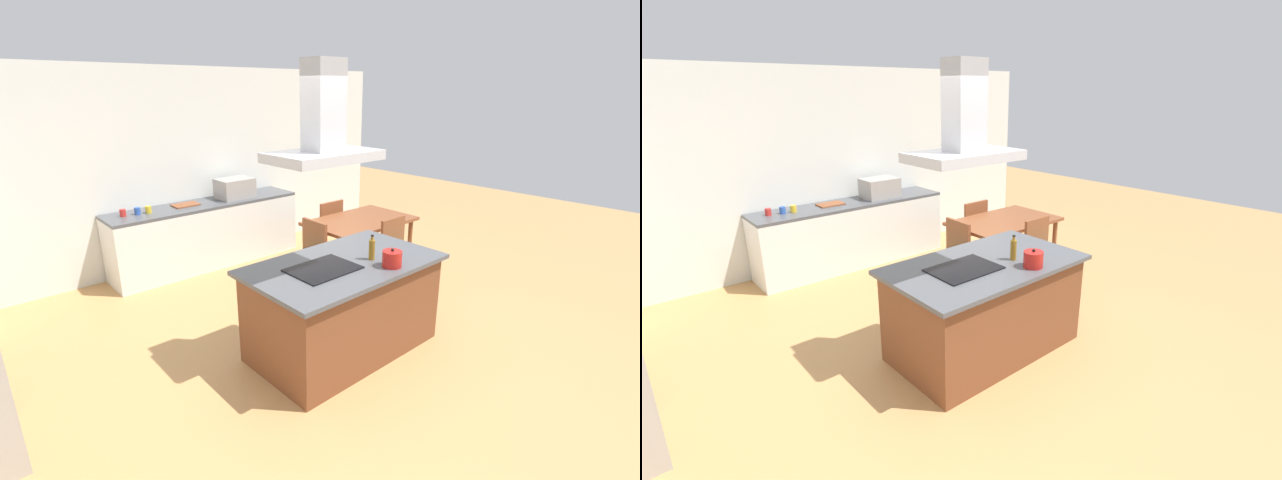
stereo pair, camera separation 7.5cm
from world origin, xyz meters
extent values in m
plane|color=tan|center=(0.00, 1.50, 0.00)|extent=(16.00, 16.00, 0.00)
cube|color=silver|center=(0.00, 3.25, 1.35)|extent=(7.20, 0.10, 2.70)
cube|color=brown|center=(0.00, 0.00, 0.43)|extent=(1.71, 0.95, 0.86)
cube|color=#4C4F54|center=(0.00, 0.00, 0.88)|extent=(1.81, 1.05, 0.04)
cube|color=black|center=(-0.26, 0.00, 0.91)|extent=(0.60, 0.44, 0.01)
cylinder|color=#B21E19|center=(0.25, -0.36, 0.97)|extent=(0.18, 0.18, 0.15)
sphere|color=black|center=(0.25, -0.36, 1.06)|extent=(0.03, 0.03, 0.03)
cone|color=#B21E19|center=(0.36, -0.36, 0.98)|extent=(0.06, 0.03, 0.04)
cylinder|color=olive|center=(0.25, -0.12, 0.99)|extent=(0.06, 0.06, 0.19)
cylinder|color=olive|center=(0.25, -0.12, 1.11)|extent=(0.03, 0.03, 0.04)
cylinder|color=black|center=(0.25, -0.12, 1.13)|extent=(0.03, 0.03, 0.01)
cube|color=silver|center=(0.14, 2.88, 0.43)|extent=(2.70, 0.62, 0.86)
cube|color=#4C4F54|center=(0.14, 2.88, 0.88)|extent=(2.70, 0.62, 0.04)
cube|color=#9E9993|center=(0.62, 2.88, 1.04)|extent=(0.50, 0.38, 0.28)
cylinder|color=red|center=(-0.96, 2.93, 0.95)|extent=(0.08, 0.08, 0.09)
cylinder|color=#2D56B2|center=(-0.79, 2.90, 0.95)|extent=(0.08, 0.08, 0.09)
cylinder|color=gold|center=(-0.66, 2.88, 0.95)|extent=(0.08, 0.08, 0.09)
cube|color=brown|center=(-0.13, 2.93, 0.91)|extent=(0.34, 0.24, 0.02)
cube|color=brown|center=(1.52, 1.22, 0.73)|extent=(1.40, 0.90, 0.04)
cylinder|color=brown|center=(0.90, 0.85, 0.35)|extent=(0.06, 0.06, 0.71)
cylinder|color=brown|center=(2.14, 0.85, 0.35)|extent=(0.06, 0.06, 0.71)
cylinder|color=brown|center=(0.90, 1.59, 0.35)|extent=(0.06, 0.06, 0.71)
cylinder|color=brown|center=(2.14, 1.59, 0.35)|extent=(0.06, 0.06, 0.71)
cube|color=teal|center=(0.52, 1.22, 0.43)|extent=(0.42, 0.42, 0.04)
cube|color=brown|center=(0.71, 1.22, 0.67)|extent=(0.04, 0.42, 0.44)
cylinder|color=brown|center=(0.34, 1.04, 0.21)|extent=(0.04, 0.04, 0.41)
cylinder|color=brown|center=(0.34, 1.40, 0.21)|extent=(0.04, 0.04, 0.41)
cylinder|color=brown|center=(0.70, 1.04, 0.21)|extent=(0.04, 0.04, 0.41)
cylinder|color=brown|center=(0.70, 1.40, 0.21)|extent=(0.04, 0.04, 0.41)
cube|color=teal|center=(1.52, 0.47, 0.43)|extent=(0.42, 0.42, 0.04)
cube|color=brown|center=(1.52, 0.66, 0.67)|extent=(0.42, 0.04, 0.44)
cylinder|color=brown|center=(1.70, 0.29, 0.21)|extent=(0.04, 0.04, 0.41)
cylinder|color=brown|center=(1.34, 0.29, 0.21)|extent=(0.04, 0.04, 0.41)
cylinder|color=brown|center=(1.70, 0.65, 0.21)|extent=(0.04, 0.04, 0.41)
cylinder|color=brown|center=(1.34, 0.65, 0.21)|extent=(0.04, 0.04, 0.41)
cube|color=teal|center=(1.52, 1.97, 0.43)|extent=(0.42, 0.42, 0.04)
cube|color=brown|center=(1.52, 1.78, 0.67)|extent=(0.42, 0.04, 0.44)
cylinder|color=brown|center=(1.34, 2.15, 0.21)|extent=(0.04, 0.04, 0.41)
cylinder|color=brown|center=(1.70, 2.15, 0.21)|extent=(0.04, 0.04, 0.41)
cylinder|color=brown|center=(1.34, 1.79, 0.21)|extent=(0.04, 0.04, 0.41)
cylinder|color=brown|center=(1.70, 1.79, 0.21)|extent=(0.04, 0.04, 0.41)
cube|color=#ADADB2|center=(-0.26, 0.00, 1.89)|extent=(0.90, 0.55, 0.08)
cube|color=#ADADB2|center=(-0.26, 0.00, 2.28)|extent=(0.28, 0.24, 0.70)
camera|label=1|loc=(-2.69, -2.69, 2.41)|focal=25.05mm
camera|label=2|loc=(-2.63, -2.74, 2.41)|focal=25.05mm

